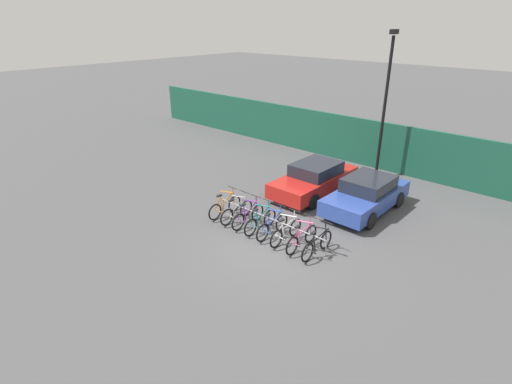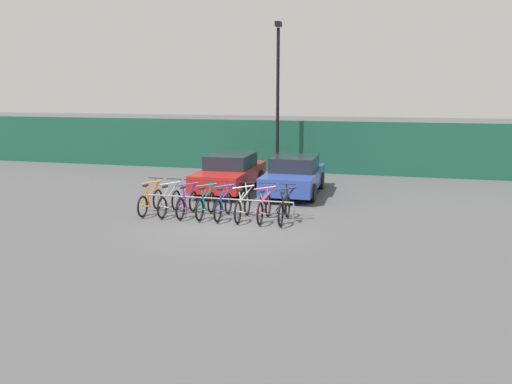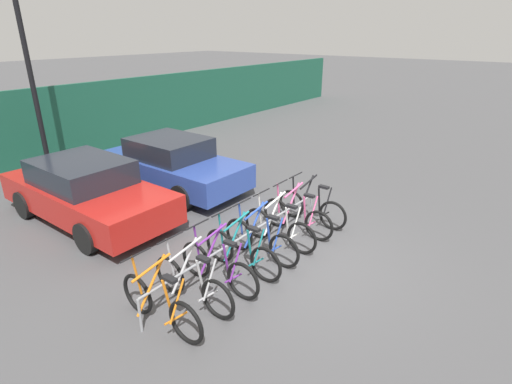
# 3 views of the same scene
# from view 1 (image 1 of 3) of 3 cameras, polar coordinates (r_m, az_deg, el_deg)

# --- Properties ---
(ground_plane) EXTENTS (120.00, 120.00, 0.00)m
(ground_plane) POSITION_cam_1_polar(r_m,az_deg,el_deg) (13.66, 2.38, -7.69)
(ground_plane) COLOR #4C4C4F
(hoarding_wall) EXTENTS (36.00, 0.16, 2.40)m
(hoarding_wall) POSITION_cam_1_polar(r_m,az_deg,el_deg) (20.82, 19.47, 5.80)
(hoarding_wall) COLOR #19513D
(hoarding_wall) RESTS_ON ground
(bike_rack) EXTENTS (4.81, 0.04, 0.57)m
(bike_rack) POSITION_cam_1_polar(r_m,az_deg,el_deg) (14.26, 1.93, -3.94)
(bike_rack) COLOR gray
(bike_rack) RESTS_ON ground
(bicycle_orange) EXTENTS (0.68, 1.71, 1.05)m
(bicycle_orange) POSITION_cam_1_polar(r_m,az_deg,el_deg) (15.53, -4.46, -2.08)
(bicycle_orange) COLOR black
(bicycle_orange) RESTS_ON ground
(bicycle_silver) EXTENTS (0.68, 1.71, 1.05)m
(bicycle_silver) POSITION_cam_1_polar(r_m,az_deg,el_deg) (15.12, -2.78, -2.79)
(bicycle_silver) COLOR black
(bicycle_silver) RESTS_ON ground
(bicycle_purple) EXTENTS (0.68, 1.71, 1.05)m
(bicycle_purple) POSITION_cam_1_polar(r_m,az_deg,el_deg) (14.75, -1.15, -3.47)
(bicycle_purple) COLOR black
(bicycle_purple) RESTS_ON ground
(bicycle_teal) EXTENTS (0.68, 1.71, 1.05)m
(bicycle_teal) POSITION_cam_1_polar(r_m,az_deg,el_deg) (14.39, 0.63, -4.20)
(bicycle_teal) COLOR black
(bicycle_teal) RESTS_ON ground
(bicycle_blue) EXTENTS (0.68, 1.71, 1.05)m
(bicycle_blue) POSITION_cam_1_polar(r_m,az_deg,el_deg) (14.07, 2.35, -4.90)
(bicycle_blue) COLOR black
(bicycle_blue) RESTS_ON ground
(bicycle_white) EXTENTS (0.68, 1.71, 1.05)m
(bicycle_white) POSITION_cam_1_polar(r_m,az_deg,el_deg) (13.74, 4.31, -5.70)
(bicycle_white) COLOR black
(bicycle_white) RESTS_ON ground
(bicycle_pink) EXTENTS (0.68, 1.71, 1.05)m
(bicycle_pink) POSITION_cam_1_polar(r_m,az_deg,el_deg) (13.41, 6.55, -6.61)
(bicycle_pink) COLOR black
(bicycle_pink) RESTS_ON ground
(bicycle_black) EXTENTS (0.68, 1.71, 1.05)m
(bicycle_black) POSITION_cam_1_polar(r_m,az_deg,el_deg) (13.12, 8.71, -7.46)
(bicycle_black) COLOR black
(bicycle_black) RESTS_ON ground
(car_red) EXTENTS (1.91, 4.45, 1.40)m
(car_red) POSITION_cam_1_polar(r_m,az_deg,el_deg) (17.50, 8.34, 1.90)
(car_red) COLOR red
(car_red) RESTS_ON ground
(car_blue) EXTENTS (1.91, 4.22, 1.40)m
(car_blue) POSITION_cam_1_polar(r_m,az_deg,el_deg) (16.35, 15.49, -0.34)
(car_blue) COLOR #2D479E
(car_blue) RESTS_ON ground
(lamp_post) EXTENTS (0.24, 0.44, 6.66)m
(lamp_post) POSITION_cam_1_polar(r_m,az_deg,el_deg) (19.52, 18.01, 12.44)
(lamp_post) COLOR black
(lamp_post) RESTS_ON ground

